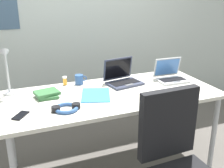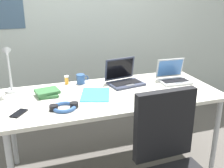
{
  "view_description": "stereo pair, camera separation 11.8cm",
  "coord_description": "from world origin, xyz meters",
  "px_view_note": "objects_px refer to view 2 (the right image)",
  "views": [
    {
      "loc": [
        -0.79,
        -1.99,
        1.58
      ],
      "look_at": [
        0.0,
        0.0,
        0.82
      ],
      "focal_mm": 43.74,
      "sensor_mm": 36.0,
      "label": 1
    },
    {
      "loc": [
        -0.68,
        -2.03,
        1.58
      ],
      "look_at": [
        0.0,
        0.0,
        0.82
      ],
      "focal_mm": 43.74,
      "sensor_mm": 36.0,
      "label": 2
    }
  ],
  "objects_px": {
    "paper_folder_by_keyboard": "(96,95)",
    "coffee_mug": "(81,79)",
    "headphones": "(64,107)",
    "pill_bottle": "(67,80)",
    "laptop_center": "(124,79)",
    "desk_lamp": "(9,70)",
    "laptop_front_right": "(173,77)",
    "book_stack": "(48,93)",
    "computer_mouse": "(147,97)",
    "cell_phone": "(19,113)"
  },
  "relations": [
    {
      "from": "cell_phone",
      "to": "pill_bottle",
      "type": "relative_size",
      "value": 1.72
    },
    {
      "from": "pill_bottle",
      "to": "paper_folder_by_keyboard",
      "type": "relative_size",
      "value": 0.25
    },
    {
      "from": "computer_mouse",
      "to": "coffee_mug",
      "type": "relative_size",
      "value": 0.85
    },
    {
      "from": "cell_phone",
      "to": "coffee_mug",
      "type": "distance_m",
      "value": 0.74
    },
    {
      "from": "laptop_front_right",
      "to": "headphones",
      "type": "distance_m",
      "value": 1.11
    },
    {
      "from": "pill_bottle",
      "to": "coffee_mug",
      "type": "relative_size",
      "value": 0.7
    },
    {
      "from": "laptop_center",
      "to": "coffee_mug",
      "type": "relative_size",
      "value": 3.01
    },
    {
      "from": "desk_lamp",
      "to": "pill_bottle",
      "type": "relative_size",
      "value": 5.07
    },
    {
      "from": "laptop_front_right",
      "to": "pill_bottle",
      "type": "distance_m",
      "value": 1.0
    },
    {
      "from": "paper_folder_by_keyboard",
      "to": "laptop_front_right",
      "type": "bearing_deg",
      "value": 7.09
    },
    {
      "from": "pill_bottle",
      "to": "paper_folder_by_keyboard",
      "type": "height_order",
      "value": "pill_bottle"
    },
    {
      "from": "laptop_front_right",
      "to": "paper_folder_by_keyboard",
      "type": "height_order",
      "value": "laptop_front_right"
    },
    {
      "from": "desk_lamp",
      "to": "computer_mouse",
      "type": "distance_m",
      "value": 1.15
    },
    {
      "from": "book_stack",
      "to": "desk_lamp",
      "type": "bearing_deg",
      "value": 149.8
    },
    {
      "from": "paper_folder_by_keyboard",
      "to": "coffee_mug",
      "type": "distance_m",
      "value": 0.33
    },
    {
      "from": "desk_lamp",
      "to": "book_stack",
      "type": "distance_m",
      "value": 0.37
    },
    {
      "from": "cell_phone",
      "to": "paper_folder_by_keyboard",
      "type": "height_order",
      "value": "cell_phone"
    },
    {
      "from": "pill_bottle",
      "to": "coffee_mug",
      "type": "height_order",
      "value": "coffee_mug"
    },
    {
      "from": "book_stack",
      "to": "computer_mouse",
      "type": "bearing_deg",
      "value": -24.0
    },
    {
      "from": "cell_phone",
      "to": "book_stack",
      "type": "relative_size",
      "value": 0.65
    },
    {
      "from": "laptop_center",
      "to": "laptop_front_right",
      "type": "bearing_deg",
      "value": -11.24
    },
    {
      "from": "pill_bottle",
      "to": "paper_folder_by_keyboard",
      "type": "xyz_separation_m",
      "value": [
        0.18,
        -0.35,
        -0.04
      ]
    },
    {
      "from": "headphones",
      "to": "paper_folder_by_keyboard",
      "type": "xyz_separation_m",
      "value": [
        0.29,
        0.19,
        -0.01
      ]
    },
    {
      "from": "headphones",
      "to": "pill_bottle",
      "type": "distance_m",
      "value": 0.55
    },
    {
      "from": "cell_phone",
      "to": "book_stack",
      "type": "xyz_separation_m",
      "value": [
        0.23,
        0.29,
        0.02
      ]
    },
    {
      "from": "laptop_front_right",
      "to": "coffee_mug",
      "type": "height_order",
      "value": "laptop_front_right"
    },
    {
      "from": "headphones",
      "to": "cell_phone",
      "type": "bearing_deg",
      "value": 176.75
    },
    {
      "from": "book_stack",
      "to": "laptop_front_right",
      "type": "bearing_deg",
      "value": -0.92
    },
    {
      "from": "computer_mouse",
      "to": "cell_phone",
      "type": "height_order",
      "value": "computer_mouse"
    },
    {
      "from": "desk_lamp",
      "to": "coffee_mug",
      "type": "bearing_deg",
      "value": 3.89
    },
    {
      "from": "headphones",
      "to": "laptop_front_right",
      "type": "bearing_deg",
      "value": 14.82
    },
    {
      "from": "cell_phone",
      "to": "paper_folder_by_keyboard",
      "type": "bearing_deg",
      "value": 50.38
    },
    {
      "from": "desk_lamp",
      "to": "laptop_front_right",
      "type": "distance_m",
      "value": 1.46
    },
    {
      "from": "computer_mouse",
      "to": "headphones",
      "type": "relative_size",
      "value": 0.45
    },
    {
      "from": "coffee_mug",
      "to": "paper_folder_by_keyboard",
      "type": "bearing_deg",
      "value": -80.86
    },
    {
      "from": "headphones",
      "to": "pill_bottle",
      "type": "height_order",
      "value": "pill_bottle"
    },
    {
      "from": "desk_lamp",
      "to": "laptop_center",
      "type": "xyz_separation_m",
      "value": [
        0.98,
        -0.09,
        -0.15
      ]
    },
    {
      "from": "laptop_front_right",
      "to": "headphones",
      "type": "bearing_deg",
      "value": -165.18
    },
    {
      "from": "pill_bottle",
      "to": "coffee_mug",
      "type": "xyz_separation_m",
      "value": [
        0.13,
        -0.03,
        0.0
      ]
    },
    {
      "from": "desk_lamp",
      "to": "book_stack",
      "type": "xyz_separation_m",
      "value": [
        0.28,
        -0.16,
        -0.17
      ]
    },
    {
      "from": "paper_folder_by_keyboard",
      "to": "book_stack",
      "type": "bearing_deg",
      "value": 162.8
    },
    {
      "from": "headphones",
      "to": "laptop_center",
      "type": "bearing_deg",
      "value": 31.51
    },
    {
      "from": "laptop_center",
      "to": "pill_bottle",
      "type": "bearing_deg",
      "value": 162.35
    },
    {
      "from": "headphones",
      "to": "book_stack",
      "type": "relative_size",
      "value": 1.02
    },
    {
      "from": "laptop_center",
      "to": "pill_bottle",
      "type": "relative_size",
      "value": 4.3
    },
    {
      "from": "desk_lamp",
      "to": "pill_bottle",
      "type": "bearing_deg",
      "value": 8.36
    },
    {
      "from": "desk_lamp",
      "to": "laptop_front_right",
      "type": "relative_size",
      "value": 1.42
    },
    {
      "from": "headphones",
      "to": "coffee_mug",
      "type": "xyz_separation_m",
      "value": [
        0.24,
        0.51,
        0.03
      ]
    },
    {
      "from": "desk_lamp",
      "to": "cell_phone",
      "type": "xyz_separation_m",
      "value": [
        0.05,
        -0.45,
        -0.19
      ]
    },
    {
      "from": "cell_phone",
      "to": "pill_bottle",
      "type": "bearing_deg",
      "value": 85.31
    }
  ]
}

